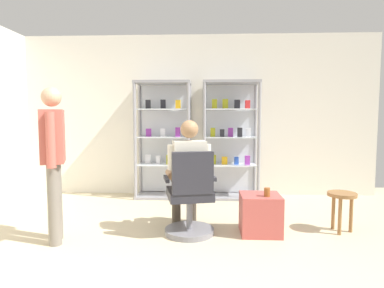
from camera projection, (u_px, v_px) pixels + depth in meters
The scene contains 10 objects.
ground_plane at pixel (187, 278), 2.66m from camera, with size 7.20×7.20×0.00m, color #C6B793.
back_wall at pixel (197, 116), 5.53m from camera, with size 6.00×0.10×2.70m, color silver.
display_cabinet_left at pixel (164, 139), 5.35m from camera, with size 0.90×0.45×1.90m.
display_cabinet_right at pixel (230, 139), 5.30m from camera, with size 0.90×0.45×1.90m.
office_chair at pixel (190, 201), 3.59m from camera, with size 0.61×0.58×0.96m.
seated_shopkeeper at pixel (188, 170), 3.73m from camera, with size 0.55×0.61×1.29m.
storage_crate at pixel (260, 214), 3.67m from camera, with size 0.44×0.41×0.45m, color #B24C47.
tea_glass at pixel (267, 192), 3.56m from camera, with size 0.07×0.07×0.10m, color brown.
standing_customer at pixel (53, 155), 3.37m from camera, with size 0.33×0.49×1.63m.
wooden_stool at pixel (342, 201), 3.71m from camera, with size 0.32×0.32×0.46m.
Camera 1 is at (0.16, -2.55, 1.32)m, focal length 30.25 mm.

